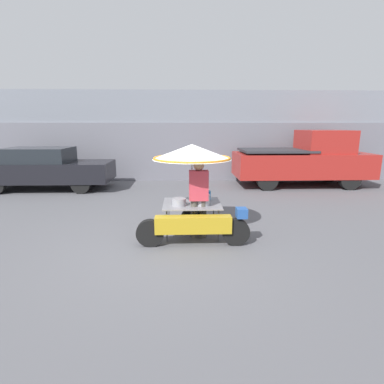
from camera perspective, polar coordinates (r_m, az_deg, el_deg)
ground_plane at (r=5.84m, az=-3.95°, el=-10.23°), size 36.00×36.00×0.00m
shopfront_building at (r=13.38m, az=-3.00°, el=10.64°), size 28.00×2.06×3.63m
vendor_motorcycle_cart at (r=6.02m, az=0.11°, el=4.41°), size 2.17×1.61×1.89m
vendor_person at (r=5.98m, az=1.27°, el=-0.55°), size 0.38×0.22×1.61m
parked_car at (r=11.88m, az=-26.22°, el=4.11°), size 4.53×1.72×1.49m
pickup_truck at (r=12.08m, az=20.74°, el=5.74°), size 4.96×1.83×2.08m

